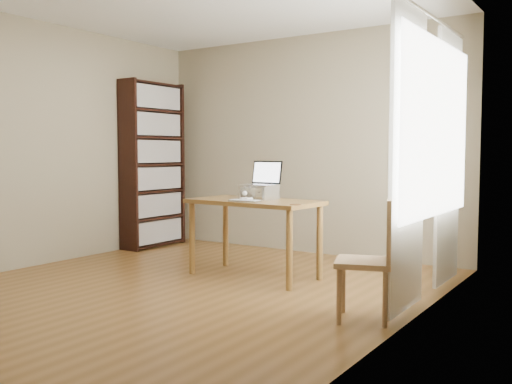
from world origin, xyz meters
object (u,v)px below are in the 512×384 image
at_px(desk, 254,211).
at_px(cat, 259,193).
at_px(chair, 373,256).
at_px(bookshelf, 153,165).
at_px(laptop, 262,179).
at_px(keyboard, 245,201).

distance_m(desk, cat, 0.21).
distance_m(cat, chair, 1.80).
bearing_deg(bookshelf, cat, -18.58).
bearing_deg(cat, desk, -76.14).
height_order(cat, chair, cat).
relative_size(desk, laptop, 3.69).
bearing_deg(bookshelf, chair, -23.48).
bearing_deg(keyboard, laptop, 93.89).
bearing_deg(cat, laptop, 59.37).
distance_m(desk, chair, 1.70).
bearing_deg(cat, keyboard, -75.80).
height_order(bookshelf, chair, bookshelf).
distance_m(laptop, keyboard, 0.41).
bearing_deg(laptop, chair, -27.24).
distance_m(desk, laptop, 0.33).
distance_m(bookshelf, cat, 2.19).
bearing_deg(desk, keyboard, -75.66).
distance_m(bookshelf, desk, 2.28).
bearing_deg(desk, laptop, 93.47).
xyz_separation_m(desk, keyboard, (0.04, -0.22, 0.12)).
height_order(bookshelf, keyboard, bookshelf).
xyz_separation_m(bookshelf, desk, (2.09, -0.81, -0.41)).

